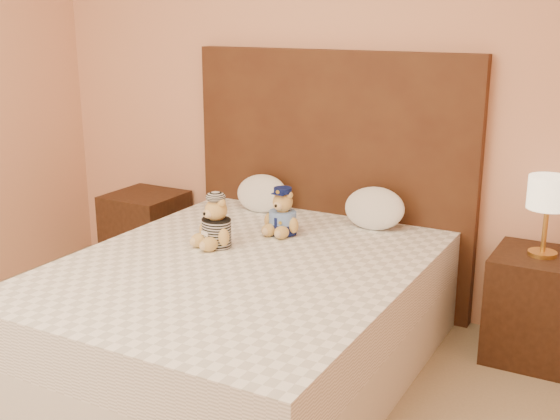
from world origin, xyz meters
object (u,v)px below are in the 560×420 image
at_px(nightstand_right, 537,307).
at_px(lamp, 548,197).
at_px(teddy_police, 283,211).
at_px(bed, 242,315).
at_px(pillow_right, 374,206).
at_px(teddy_prisoner, 216,221).
at_px(pillow_left, 262,192).
at_px(nightstand_left, 146,234).

relative_size(nightstand_right, lamp, 1.38).
bearing_deg(lamp, teddy_police, -166.14).
relative_size(bed, pillow_right, 5.75).
relative_size(bed, nightstand_right, 3.64).
height_order(teddy_prisoner, pillow_left, teddy_prisoner).
distance_m(nightstand_right, pillow_right, 0.98).
bearing_deg(pillow_left, teddy_prisoner, -78.98).
bearing_deg(pillow_right, pillow_left, 180.00).
bearing_deg(bed, lamp, 32.62).
height_order(nightstand_right, teddy_police, teddy_police).
bearing_deg(bed, pillow_right, 67.09).
bearing_deg(nightstand_right, nightstand_left, 180.00).
relative_size(pillow_left, pillow_right, 0.96).
distance_m(nightstand_right, lamp, 0.57).
distance_m(bed, lamp, 1.59).
xyz_separation_m(teddy_prisoner, pillow_right, (0.59, 0.69, -0.01)).
bearing_deg(teddy_prisoner, nightstand_left, 167.84).
bearing_deg(bed, nightstand_left, 147.38).
bearing_deg(teddy_prisoner, pillow_right, 70.14).
distance_m(nightstand_left, lamp, 2.56).
height_order(bed, teddy_prisoner, teddy_prisoner).
xyz_separation_m(lamp, pillow_left, (-1.62, 0.03, -0.18)).
distance_m(bed, teddy_police, 0.63).
bearing_deg(pillow_right, teddy_prisoner, -130.61).
xyz_separation_m(lamp, teddy_prisoner, (-1.49, -0.66, -0.17)).
height_order(bed, pillow_right, pillow_right).
height_order(bed, nightstand_left, same).
height_order(lamp, teddy_prisoner, lamp).
xyz_separation_m(nightstand_left, pillow_right, (1.60, 0.03, 0.40)).
distance_m(teddy_prisoner, pillow_left, 0.70).
relative_size(nightstand_right, teddy_police, 2.15).
relative_size(bed, lamp, 5.00).
xyz_separation_m(nightstand_right, teddy_prisoner, (-1.49, -0.66, 0.41)).
distance_m(teddy_police, pillow_right, 0.52).
distance_m(teddy_police, pillow_left, 0.48).
xyz_separation_m(bed, nightstand_left, (-1.25, 0.80, -0.00)).
bearing_deg(nightstand_right, pillow_right, 178.09).
bearing_deg(teddy_prisoner, nightstand_right, 44.53).
height_order(bed, lamp, lamp).
distance_m(lamp, teddy_prisoner, 1.63).
height_order(nightstand_left, lamp, lamp).
relative_size(nightstand_left, pillow_left, 1.65).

